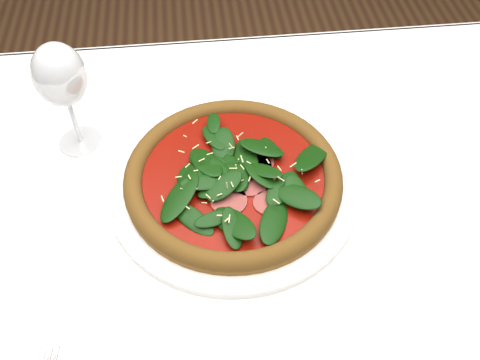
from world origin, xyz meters
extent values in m
cube|color=white|center=(0.00, 0.00, 0.73)|extent=(1.20, 0.80, 0.04)
cylinder|color=#4D371F|center=(0.54, 0.34, 0.35)|extent=(0.06, 0.06, 0.71)
cube|color=white|center=(0.00, 0.40, 0.64)|extent=(1.20, 0.01, 0.22)
cylinder|color=white|center=(0.00, 0.02, 0.76)|extent=(0.38, 0.38, 0.01)
torus|color=white|center=(0.00, 0.02, 0.76)|extent=(0.38, 0.38, 0.01)
cylinder|color=#986324|center=(0.00, 0.02, 0.77)|extent=(0.36, 0.36, 0.01)
torus|color=#9D6724|center=(0.00, 0.02, 0.78)|extent=(0.37, 0.37, 0.03)
cylinder|color=#911505|center=(0.00, 0.02, 0.78)|extent=(0.30, 0.30, 0.00)
cylinder|color=#983F3D|center=(0.00, 0.02, 0.78)|extent=(0.27, 0.27, 0.00)
ellipsoid|color=#0F3609|center=(0.00, 0.02, 0.79)|extent=(0.29, 0.29, 0.03)
cylinder|color=beige|center=(0.00, 0.02, 0.80)|extent=(0.27, 0.27, 0.00)
cylinder|color=silver|center=(-0.24, 0.14, 0.75)|extent=(0.07, 0.07, 0.00)
cylinder|color=silver|center=(-0.24, 0.14, 0.80)|extent=(0.01, 0.01, 0.09)
ellipsoid|color=silver|center=(-0.24, 0.14, 0.89)|extent=(0.08, 0.08, 0.10)
camera|label=1|loc=(-0.05, -0.49, 1.38)|focal=40.00mm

